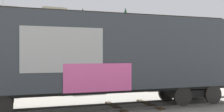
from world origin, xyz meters
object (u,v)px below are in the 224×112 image
Objects in this scene: freight_car at (97,54)px; parked_car_silver at (90,78)px; flagpole at (1,13)px; parked_car_red at (11,81)px; parked_car_tan at (159,76)px.

parked_car_silver is (1.30, 5.79, -1.58)m from freight_car.
parked_car_red is (0.83, -6.06, -4.93)m from flagpole.
parked_car_red is 10.05m from parked_car_tan.
parked_car_tan reaches higher than parked_car_red.
flagpole is 7.85m from parked_car_red.
parked_car_tan is at bearing 42.01° from freight_car.
freight_car is 3.37× the size of parked_car_silver.
freight_car is at bearing -59.88° from parked_car_red.
flagpole is 1.89× the size of parked_car_tan.
freight_car reaches higher than parked_car_red.
parked_car_silver is at bearing -48.38° from flagpole.
parked_car_red is 1.14× the size of parked_car_silver.
parked_car_silver is at bearing -179.39° from parked_car_tan.
parked_car_silver is (5.70, -6.42, -4.90)m from flagpole.
freight_car is 7.29m from parked_car_red.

